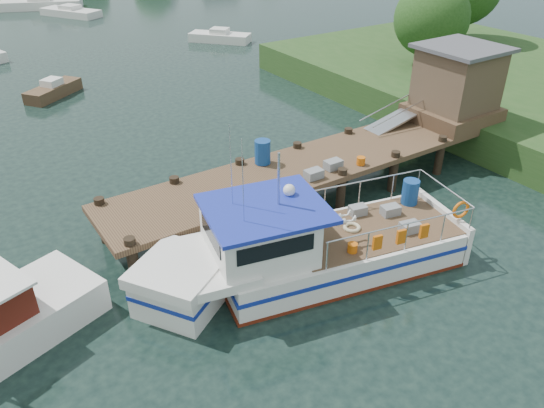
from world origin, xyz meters
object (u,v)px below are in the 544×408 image
moored_b (220,37)px  moored_c (309,51)px  moored_rowboat (53,90)px  lobster_boat (300,251)px  moored_d (71,12)px  dock (411,113)px  moored_far (41,4)px

moored_b → moored_c: bearing=-52.7°
moored_rowboat → moored_c: size_ratio=0.53×
lobster_boat → moored_d: bearing=95.1°
lobster_boat → moored_c: (14.61, 18.94, -0.51)m
dock → lobster_boat: 8.76m
moored_b → moored_far: bearing=124.4°
moored_b → moored_c: 7.57m
lobster_boat → moored_rowboat: lobster_boat is taller
moored_c → moored_far: bearing=111.7°
moored_c → lobster_boat: bearing=-127.5°
lobster_boat → moored_far: 46.92m
lobster_boat → moored_rowboat: bearing=107.3°
lobster_boat → moored_d: size_ratio=1.72×
moored_rowboat → moored_d: moored_rowboat is taller
moored_far → moored_b: moored_far is taller
dock → moored_c: size_ratio=2.55×
moored_b → moored_rowboat: bearing=-143.2°
moored_rowboat → moored_far: moored_far is taller
lobster_boat → moored_b: size_ratio=2.29×
dock → moored_rowboat: bearing=120.6°
moored_far → moored_b: bearing=-61.8°
dock → moored_rowboat: dock is taller
lobster_boat → moored_far: bearing=97.5°
moored_rowboat → moored_c: 16.54m
dock → moored_d: 38.30m
moored_far → dock: bearing=-76.9°
moored_b → moored_d: 17.12m
dock → moored_far: size_ratio=2.14×
dock → moored_d: dock is taller
moored_d → moored_far: bearing=104.5°
dock → moored_b: dock is taller
moored_far → moored_c: bearing=-61.1°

